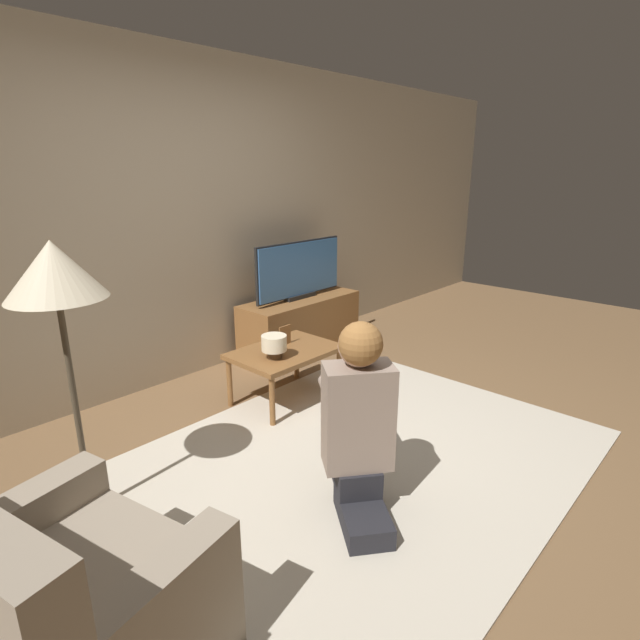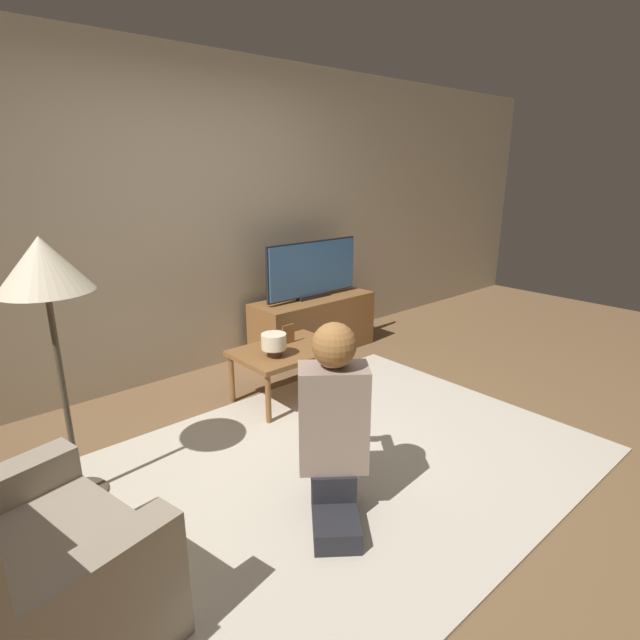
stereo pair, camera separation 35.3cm
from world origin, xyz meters
name	(u,v)px [view 1 (the left image)]	position (x,y,z in m)	size (l,w,h in m)	color
ground_plane	(359,459)	(0.00, 0.00, 0.00)	(10.00, 10.00, 0.00)	brown
wall_back	(170,222)	(0.00, 1.93, 1.30)	(10.00, 0.06, 2.60)	tan
rug	(359,458)	(0.00, 0.00, 0.01)	(2.86, 2.21, 0.02)	beige
tv_stand	(300,325)	(1.09, 1.58, 0.27)	(1.21, 0.45, 0.53)	brown
tv	(299,270)	(1.09, 1.59, 0.80)	(1.04, 0.08, 0.54)	black
coffee_table	(285,355)	(0.26, 0.93, 0.36)	(0.78, 0.55, 0.41)	brown
floor_lamp	(56,285)	(-1.32, 0.71, 1.21)	(0.44, 0.44, 1.41)	#4C4233
armchair	(70,613)	(-1.73, -0.12, 0.28)	(0.87, 0.98, 0.83)	gray
person_kneeling	(358,417)	(-0.38, -0.27, 0.54)	(0.66, 0.74, 1.01)	#232328
picture_frame	(285,335)	(0.34, 1.01, 0.49)	(0.11, 0.01, 0.15)	brown
table_lamp	(274,345)	(0.10, 0.86, 0.51)	(0.18, 0.18, 0.17)	#4C3823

